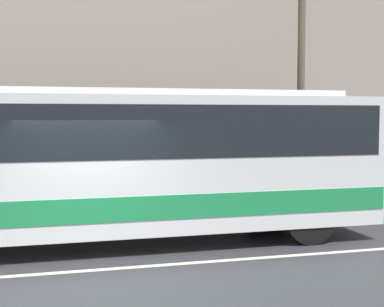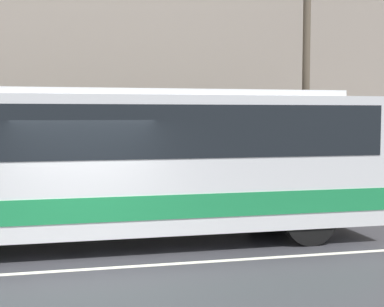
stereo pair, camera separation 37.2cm
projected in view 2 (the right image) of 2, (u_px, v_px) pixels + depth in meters
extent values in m
plane|color=#333338|center=(87.00, 270.00, 8.96)|extent=(60.00, 60.00, 0.00)
cube|color=gray|center=(80.00, 209.00, 14.28)|extent=(60.00, 2.97, 0.16)
cube|color=gray|center=(76.00, 11.00, 15.47)|extent=(60.00, 0.30, 11.20)
cube|color=#2D2B28|center=(78.00, 156.00, 15.61)|extent=(60.00, 0.06, 2.80)
cube|color=beige|center=(87.00, 269.00, 8.96)|extent=(54.00, 0.14, 0.01)
cube|color=white|center=(107.00, 161.00, 10.76)|extent=(11.00, 2.57, 2.61)
cube|color=#1E8C4C|center=(107.00, 198.00, 10.82)|extent=(10.95, 2.59, 0.45)
cube|color=black|center=(107.00, 130.00, 10.72)|extent=(10.67, 2.59, 0.99)
cube|color=orange|center=(353.00, 107.00, 11.91)|extent=(0.12, 1.93, 0.28)
cube|color=white|center=(106.00, 93.00, 10.66)|extent=(9.35, 2.18, 0.12)
cylinder|color=black|center=(309.00, 218.00, 10.63)|extent=(1.09, 0.28, 1.09)
cylinder|color=black|center=(268.00, 200.00, 12.81)|extent=(1.09, 0.28, 1.09)
cylinder|color=brown|center=(306.00, 48.00, 14.36)|extent=(0.21, 0.21, 8.44)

